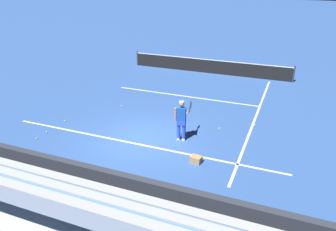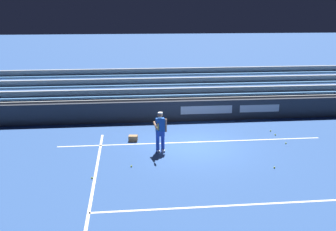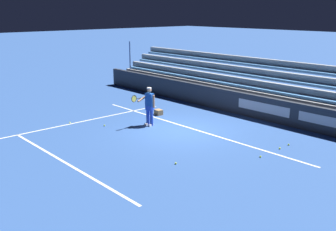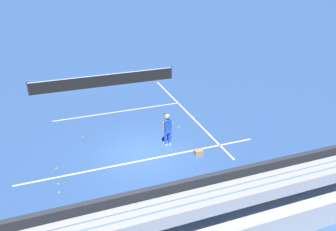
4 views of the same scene
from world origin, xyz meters
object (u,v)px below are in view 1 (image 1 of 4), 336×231
tennis_ball_far_right (121,106)px  tennis_ball_far_left (65,121)px  tennis_ball_on_baseline (255,125)px  tennis_net (209,66)px  ball_box_cardboard (196,159)px  tennis_ball_midcourt (47,132)px  tennis_player (182,120)px  tennis_ball_toward_net (219,128)px  tennis_ball_near_player (37,138)px

tennis_ball_far_right → tennis_ball_far_left: bearing=-120.2°
tennis_ball_on_baseline → tennis_net: size_ratio=0.01×
tennis_ball_far_left → tennis_net: size_ratio=0.01×
ball_box_cardboard → tennis_ball_far_left: bearing=170.5°
tennis_ball_midcourt → tennis_player: bearing=15.9°
tennis_player → tennis_ball_toward_net: tennis_player is taller
tennis_ball_far_right → tennis_ball_toward_net: bearing=-7.4°
tennis_ball_midcourt → tennis_ball_far_left: (-0.02, 1.25, 0.00)m
tennis_net → tennis_ball_near_player: bearing=-108.7°
tennis_player → tennis_ball_toward_net: size_ratio=25.98×
ball_box_cardboard → tennis_player: bearing=126.6°
tennis_ball_toward_net → tennis_net: (-2.80, 8.33, 0.46)m
tennis_player → tennis_ball_midcourt: tennis_player is taller
tennis_ball_near_player → tennis_net: size_ratio=0.01×
tennis_player → tennis_ball_on_baseline: tennis_player is taller
ball_box_cardboard → tennis_ball_toward_net: bearing=87.5°
tennis_ball_midcourt → tennis_ball_far_right: same height
tennis_ball_near_player → tennis_ball_far_left: bearing=90.8°
tennis_ball_far_left → tennis_ball_far_right: 3.05m
tennis_net → tennis_ball_toward_net: bearing=-71.5°
tennis_ball_on_baseline → tennis_ball_far_right: size_ratio=1.00×
tennis_ball_on_baseline → tennis_net: bearing=119.6°
tennis_ball_on_baseline → tennis_ball_far_right: 6.81m
tennis_ball_near_player → tennis_ball_on_baseline: bearing=29.6°
ball_box_cardboard → tennis_net: (-2.66, 11.40, 0.36)m
tennis_ball_toward_net → tennis_ball_far_left: bearing=-164.4°
ball_box_cardboard → tennis_net: bearing=103.1°
tennis_ball_near_player → tennis_net: (4.11, 12.13, 0.46)m
tennis_ball_far_right → tennis_ball_on_baseline: bearing=1.9°
tennis_ball_on_baseline → tennis_net: tennis_net is taller
tennis_player → ball_box_cardboard: bearing=-53.4°
tennis_ball_midcourt → tennis_ball_near_player: (0.01, -0.62, 0.00)m
tennis_ball_toward_net → tennis_ball_near_player: size_ratio=1.00×
tennis_player → tennis_ball_near_player: 6.14m
tennis_net → tennis_ball_far_left: bearing=-111.9°
tennis_ball_toward_net → ball_box_cardboard: bearing=-92.5°
tennis_ball_far_left → ball_box_cardboard: bearing=-9.5°
ball_box_cardboard → tennis_ball_far_left: 6.89m
tennis_ball_far_right → tennis_net: bearing=71.2°
tennis_ball_on_baseline → tennis_ball_midcourt: bearing=-153.7°
tennis_ball_toward_net → tennis_player: bearing=-128.6°
ball_box_cardboard → tennis_ball_near_player: 6.81m
tennis_ball_toward_net → tennis_ball_near_player: same height
ball_box_cardboard → tennis_ball_toward_net: ball_box_cardboard is taller
ball_box_cardboard → tennis_ball_midcourt: size_ratio=6.06×
tennis_ball_near_player → tennis_ball_toward_net: bearing=28.8°
tennis_ball_toward_net → tennis_net: bearing=108.5°
ball_box_cardboard → tennis_ball_far_right: (-5.26, 3.77, -0.10)m
tennis_player → tennis_ball_far_right: size_ratio=25.98×
tennis_ball_midcourt → tennis_net: bearing=70.3°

